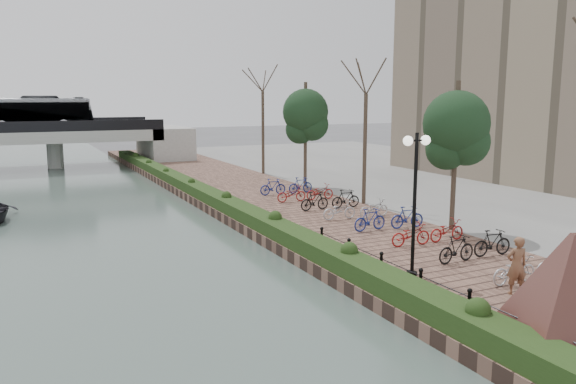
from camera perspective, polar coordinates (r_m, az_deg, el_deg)
ground at (r=14.71m, az=16.43°, el=-16.07°), size 220.00×220.00×0.00m
promenade at (r=30.78m, az=-0.10°, el=-1.76°), size 8.00×75.00×0.50m
inland_pavement at (r=40.30m, az=20.84°, el=0.30°), size 24.00×75.00×0.50m
hedge at (r=31.71m, az=-7.62°, el=-0.50°), size 1.10×56.00×0.60m
chain_fence at (r=16.64m, az=15.51°, el=-9.81°), size 0.10×14.10×0.70m
granite_monument at (r=14.85m, az=26.89°, el=-8.77°), size 4.68×4.68×2.68m
lamppost at (r=18.46m, az=12.84°, el=1.90°), size 1.02×0.32×4.68m
pedestrian at (r=18.03m, az=22.21°, el=-6.92°), size 0.74×0.60×1.76m
bicycle_parking at (r=26.23m, az=8.66°, el=-2.23°), size 2.40×19.89×1.00m
street_trees at (r=28.29m, az=11.55°, el=4.09°), size 3.20×37.12×6.80m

